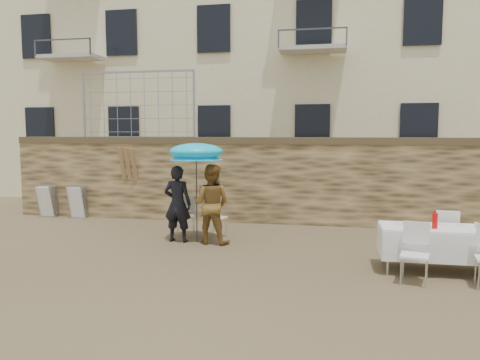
% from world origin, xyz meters
% --- Properties ---
extents(ground, '(80.00, 80.00, 0.00)m').
position_xyz_m(ground, '(0.00, 0.00, 0.00)').
color(ground, brown).
rests_on(ground, ground).
extents(stone_wall, '(13.00, 0.50, 2.20)m').
position_xyz_m(stone_wall, '(0.00, 5.00, 1.10)').
color(stone_wall, olive).
rests_on(stone_wall, ground).
extents(apartment_building, '(20.00, 8.00, 15.00)m').
position_xyz_m(apartment_building, '(0.00, 12.00, 7.50)').
color(apartment_building, beige).
rests_on(apartment_building, ground).
extents(chain_link_fence, '(3.20, 0.06, 1.80)m').
position_xyz_m(chain_link_fence, '(-3.00, 5.00, 3.10)').
color(chain_link_fence, gray).
rests_on(chain_link_fence, stone_wall).
extents(man_suit, '(0.62, 0.42, 1.66)m').
position_xyz_m(man_suit, '(-1.02, 2.44, 0.83)').
color(man_suit, black).
rests_on(man_suit, ground).
extents(woman_dress, '(0.89, 0.73, 1.70)m').
position_xyz_m(woman_dress, '(-0.27, 2.44, 0.85)').
color(woman_dress, '#A97833').
rests_on(woman_dress, ground).
extents(umbrella, '(1.20, 1.20, 2.01)m').
position_xyz_m(umbrella, '(-0.62, 2.54, 1.89)').
color(umbrella, '#3F3F44').
rests_on(umbrella, ground).
extents(couple_chair_left, '(0.62, 0.62, 0.96)m').
position_xyz_m(couple_chair_left, '(-1.02, 2.99, 0.48)').
color(couple_chair_left, white).
rests_on(couple_chair_left, ground).
extents(couple_chair_right, '(0.62, 0.62, 0.96)m').
position_xyz_m(couple_chair_right, '(-0.32, 2.99, 0.48)').
color(couple_chair_right, white).
rests_on(couple_chair_right, ground).
extents(banquet_table, '(2.10, 0.85, 0.78)m').
position_xyz_m(banquet_table, '(4.13, 1.18, 0.73)').
color(banquet_table, white).
rests_on(banquet_table, ground).
extents(soda_bottle, '(0.09, 0.09, 0.26)m').
position_xyz_m(soda_bottle, '(3.93, 1.03, 0.91)').
color(soda_bottle, red).
rests_on(soda_bottle, banquet_table).
extents(table_chair_front_left, '(0.58, 0.58, 0.96)m').
position_xyz_m(table_chair_front_left, '(3.53, 0.43, 0.48)').
color(table_chair_front_left, white).
rests_on(table_chair_front_left, ground).
extents(table_chair_back, '(0.53, 0.53, 0.96)m').
position_xyz_m(table_chair_back, '(4.33, 1.98, 0.48)').
color(table_chair_back, white).
rests_on(table_chair_back, ground).
extents(chair_stack_left, '(0.46, 0.47, 0.92)m').
position_xyz_m(chair_stack_left, '(-5.54, 4.72, 0.46)').
color(chair_stack_left, white).
rests_on(chair_stack_left, ground).
extents(chair_stack_right, '(0.46, 0.40, 0.92)m').
position_xyz_m(chair_stack_right, '(-4.64, 4.72, 0.46)').
color(chair_stack_right, white).
rests_on(chair_stack_right, ground).
extents(wood_planks, '(0.70, 0.20, 2.00)m').
position_xyz_m(wood_planks, '(-3.04, 4.79, 1.00)').
color(wood_planks, '#A37749').
rests_on(wood_planks, ground).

